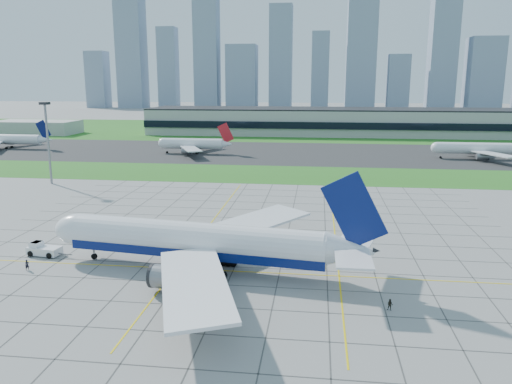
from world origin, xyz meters
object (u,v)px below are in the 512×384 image
crew_near (27,265)px  distant_jet_0 (3,139)px  distant_jet_2 (481,148)px  distant_jet_1 (194,144)px  light_mast (47,133)px  airliner (198,242)px  pushback_tug (43,249)px  crew_far (390,305)px

crew_near → distant_jet_0: size_ratio=0.04×
distant_jet_0 → distant_jet_2: bearing=-1.8°
crew_near → distant_jet_2: distant_jet_2 is taller
crew_near → distant_jet_1: 142.65m
distant_jet_0 → distant_jet_2: size_ratio=1.06×
distant_jet_1 → distant_jet_2: (122.90, -0.83, 0.00)m
light_mast → airliner: bearing=-46.3°
crew_near → distant_jet_2: 183.55m
distant_jet_1 → distant_jet_0: bearing=176.5°
pushback_tug → crew_far: bearing=-6.8°
airliner → light_mast: bearing=141.3°
crew_near → distant_jet_1: size_ratio=0.04×
pushback_tug → distant_jet_1: size_ratio=0.21×
distant_jet_0 → crew_far: bearing=-44.0°
airliner → distant_jet_2: (87.44, 137.70, -0.57)m
pushback_tug → distant_jet_2: distant_jet_2 is taller
airliner → distant_jet_2: size_ratio=1.38×
crew_near → distant_jet_1: (-6.22, 142.47, 3.55)m
airliner → distant_jet_0: bearing=139.9°
light_mast → distant_jet_2: size_ratio=0.60×
light_mast → distant_jet_1: size_ratio=0.60×
airliner → distant_jet_2: airliner is taller
pushback_tug → light_mast: bearing=125.4°
distant_jet_1 → light_mast: bearing=-111.8°
pushback_tug → crew_far: size_ratio=5.26×
airliner → pushback_tug: bearing=-179.2°
pushback_tug → distant_jet_0: bearing=133.2°
distant_jet_2 → pushback_tug: bearing=-131.4°
crew_far → distant_jet_0: 225.41m
distant_jet_0 → distant_jet_1: size_ratio=1.06×
crew_far → distant_jet_2: 160.23m
light_mast → pushback_tug: 73.16m
airliner → crew_far: size_ratio=34.55×
distant_jet_0 → airliner: bearing=-47.7°
distant_jet_2 → airliner: bearing=-122.4°
light_mast → distant_jet_0: light_mast is taller
crew_near → crew_far: (59.85, -8.12, -0.08)m
light_mast → crew_near: bearing=-63.9°
pushback_tug → crew_near: size_ratio=4.80×
pushback_tug → distant_jet_1: distant_jet_1 is taller
pushback_tug → distant_jet_0: size_ratio=0.20×
light_mast → distant_jet_1: (28.59, 71.55, -11.70)m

